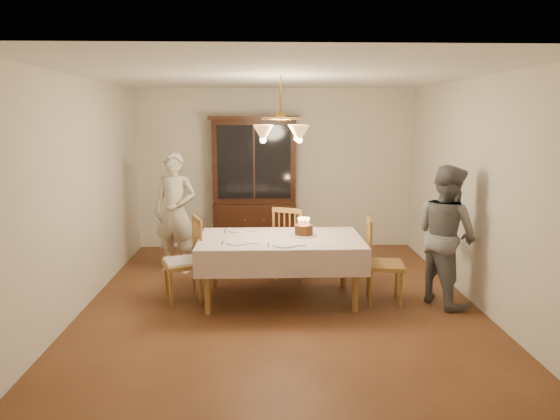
{
  "coord_description": "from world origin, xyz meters",
  "views": [
    {
      "loc": [
        -0.21,
        -5.66,
        2.16
      ],
      "look_at": [
        0.0,
        0.2,
        1.05
      ],
      "focal_mm": 32.0,
      "sensor_mm": 36.0,
      "label": 1
    }
  ],
  "objects_px": {
    "dining_table": "(281,244)",
    "elderly_woman": "(175,213)",
    "birthday_cake": "(304,230)",
    "china_hutch": "(254,187)",
    "chair_far_side": "(292,247)"
  },
  "relations": [
    {
      "from": "dining_table",
      "to": "elderly_woman",
      "type": "height_order",
      "value": "elderly_woman"
    },
    {
      "from": "dining_table",
      "to": "china_hutch",
      "type": "xyz_separation_m",
      "value": [
        -0.34,
        2.25,
        0.36
      ]
    },
    {
      "from": "chair_far_side",
      "to": "elderly_woman",
      "type": "bearing_deg",
      "value": 165.94
    },
    {
      "from": "china_hutch",
      "to": "birthday_cake",
      "type": "height_order",
      "value": "china_hutch"
    },
    {
      "from": "dining_table",
      "to": "birthday_cake",
      "type": "relative_size",
      "value": 6.33
    },
    {
      "from": "birthday_cake",
      "to": "dining_table",
      "type": "bearing_deg",
      "value": -160.72
    },
    {
      "from": "chair_far_side",
      "to": "birthday_cake",
      "type": "relative_size",
      "value": 3.33
    },
    {
      "from": "elderly_woman",
      "to": "chair_far_side",
      "type": "bearing_deg",
      "value": 0.69
    },
    {
      "from": "dining_table",
      "to": "elderly_woman",
      "type": "distance_m",
      "value": 1.84
    },
    {
      "from": "dining_table",
      "to": "china_hutch",
      "type": "relative_size",
      "value": 0.88
    },
    {
      "from": "chair_far_side",
      "to": "elderly_woman",
      "type": "distance_m",
      "value": 1.69
    },
    {
      "from": "china_hutch",
      "to": "chair_far_side",
      "type": "distance_m",
      "value": 1.69
    },
    {
      "from": "birthday_cake",
      "to": "chair_far_side",
      "type": "bearing_deg",
      "value": 98.73
    },
    {
      "from": "china_hutch",
      "to": "elderly_woman",
      "type": "bearing_deg",
      "value": -134.61
    },
    {
      "from": "chair_far_side",
      "to": "elderly_woman",
      "type": "xyz_separation_m",
      "value": [
        -1.6,
        0.4,
        0.4
      ]
    }
  ]
}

